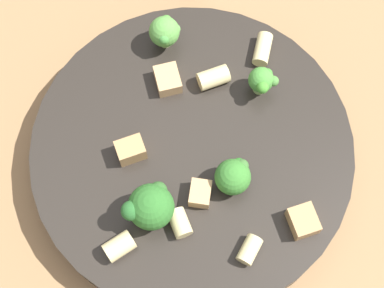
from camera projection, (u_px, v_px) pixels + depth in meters
ground_plane at (192, 161)px, 0.58m from camera, size 2.00×2.00×0.00m
pasta_bowl at (192, 154)px, 0.56m from camera, size 0.28×0.28×0.04m
broccoli_floret_0 at (233, 176)px, 0.52m from camera, size 0.03×0.03×0.03m
broccoli_floret_1 at (150, 206)px, 0.50m from camera, size 0.04×0.04×0.04m
broccoli_floret_2 at (262, 80)px, 0.55m from camera, size 0.02×0.02×0.03m
broccoli_floret_3 at (165, 32)px, 0.56m from camera, size 0.03×0.03×0.04m
rigatoni_0 at (214, 77)px, 0.56m from camera, size 0.02×0.03×0.02m
rigatoni_1 at (119, 246)px, 0.51m from camera, size 0.02×0.02×0.02m
rigatoni_2 at (249, 250)px, 0.51m from camera, size 0.02×0.03×0.01m
rigatoni_3 at (263, 49)px, 0.57m from camera, size 0.03×0.03×0.01m
rigatoni_4 at (180, 223)px, 0.51m from camera, size 0.03×0.02×0.01m
chicken_chunk_0 at (131, 150)px, 0.53m from camera, size 0.02×0.03×0.02m
chicken_chunk_1 at (168, 80)px, 0.56m from camera, size 0.03×0.03×0.01m
chicken_chunk_2 at (200, 193)px, 0.52m from camera, size 0.03×0.03×0.01m
chicken_chunk_3 at (303, 221)px, 0.51m from camera, size 0.03×0.03×0.02m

